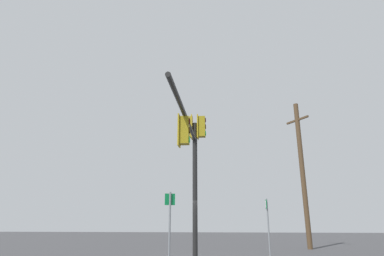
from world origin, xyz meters
The scene contains 4 objects.
signal_mast_assembly centered at (0.46, 1.83, 4.38)m, with size 0.97×6.45×6.13m.
utility_pole_wooden centered at (-6.17, -6.99, 4.82)m, with size 1.09×1.68×9.43m.
route_sign_primary centered at (1.14, 2.80, 1.64)m, with size 0.34×0.14×2.68m.
route_sign_secondary centered at (-2.78, -1.26, 1.58)m, with size 0.10×0.27×2.68m.
Camera 1 is at (-0.34, 13.45, 1.81)m, focal length 28.72 mm.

